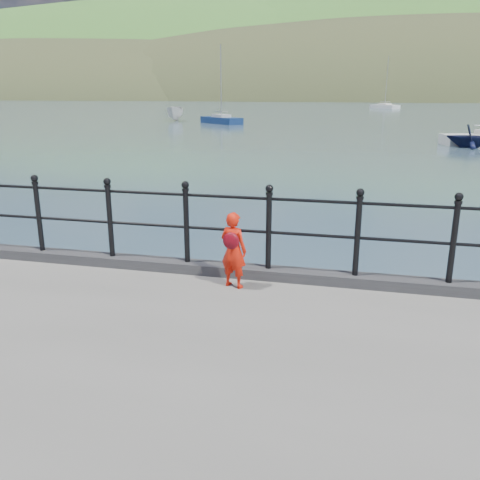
% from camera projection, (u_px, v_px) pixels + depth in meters
% --- Properties ---
extents(ground, '(600.00, 600.00, 0.00)m').
position_uv_depth(ground, '(230.00, 332.00, 7.78)').
color(ground, '#2D4251').
rests_on(ground, ground).
extents(kerb, '(60.00, 0.30, 0.15)m').
position_uv_depth(kerb, '(227.00, 270.00, 7.33)').
color(kerb, '#28282B').
rests_on(kerb, quay).
extents(railing, '(18.11, 0.11, 1.20)m').
position_uv_depth(railing, '(227.00, 219.00, 7.12)').
color(railing, black).
rests_on(railing, kerb).
extents(far_shore, '(830.00, 200.00, 156.00)m').
position_uv_depth(far_shore, '(445.00, 150.00, 229.03)').
color(far_shore, '#333A21').
rests_on(far_shore, ground).
extents(child, '(0.44, 0.36, 1.04)m').
position_uv_depth(child, '(233.00, 250.00, 6.75)').
color(child, red).
rests_on(child, quay).
extents(launch_white, '(2.57, 4.81, 1.76)m').
position_uv_depth(launch_white, '(175.00, 113.00, 60.10)').
color(launch_white, silver).
rests_on(launch_white, ground).
extents(launch_navy, '(3.01, 2.67, 1.46)m').
position_uv_depth(launch_navy, '(470.00, 136.00, 32.28)').
color(launch_navy, black).
rests_on(launch_navy, ground).
extents(sailboat_port, '(5.53, 5.13, 8.34)m').
position_uv_depth(sailboat_port, '(221.00, 121.00, 55.45)').
color(sailboat_port, navy).
rests_on(sailboat_port, ground).
extents(sailboat_deep, '(5.78, 6.69, 10.02)m').
position_uv_depth(sailboat_deep, '(385.00, 107.00, 101.06)').
color(sailboat_deep, white).
rests_on(sailboat_deep, ground).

